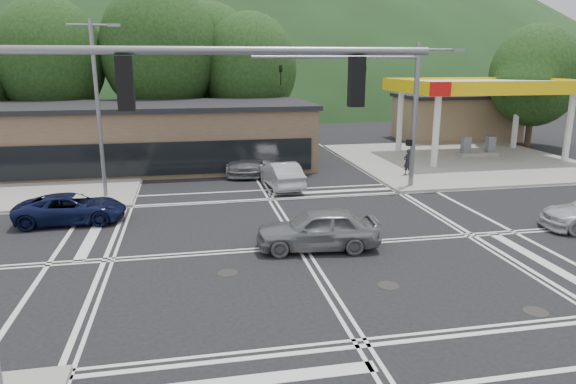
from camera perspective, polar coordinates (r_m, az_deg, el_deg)
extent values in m
plane|color=black|center=(20.05, 1.45, -6.11)|extent=(120.00, 120.00, 0.00)
cube|color=gray|center=(39.03, 18.50, 3.37)|extent=(16.00, 16.00, 0.15)
cube|color=gray|center=(35.76, -28.55, 1.40)|extent=(16.00, 16.00, 0.15)
cylinder|color=silver|center=(35.51, 16.13, 6.50)|extent=(0.44, 0.44, 5.00)
cylinder|color=silver|center=(40.90, 12.33, 7.70)|extent=(0.44, 0.44, 5.00)
cylinder|color=silver|center=(41.02, 28.76, 6.29)|extent=(0.44, 0.44, 5.00)
cylinder|color=silver|center=(45.77, 24.02, 7.47)|extent=(0.44, 0.44, 5.00)
cube|color=silver|center=(40.33, 20.92, 11.00)|extent=(12.00, 8.00, 0.60)
cube|color=yellow|center=(36.98, 24.19, 10.48)|extent=(12.20, 0.25, 0.90)
cube|color=yellow|center=(43.79, 18.15, 11.42)|extent=(12.20, 0.25, 0.90)
cube|color=yellow|center=(37.54, 12.95, 11.39)|extent=(0.25, 8.20, 0.90)
cube|color=yellow|center=(43.77, 27.73, 10.51)|extent=(0.25, 8.20, 0.90)
cube|color=red|center=(34.01, 16.58, 10.89)|extent=(1.40, 0.12, 0.90)
cube|color=gray|center=(40.86, 20.29, 3.94)|extent=(3.00, 1.00, 0.30)
cube|color=slate|center=(40.24, 19.15, 4.90)|extent=(0.60, 0.50, 1.30)
cube|color=slate|center=(41.27, 21.57, 4.91)|extent=(0.60, 0.50, 1.30)
cube|color=#846B4F|center=(49.84, 18.12, 7.77)|extent=(10.00, 6.00, 3.80)
cube|color=brown|center=(35.90, -17.25, 5.69)|extent=(24.00, 8.00, 4.00)
ellipsoid|color=#1E3718|center=(108.64, -8.99, 10.48)|extent=(252.00, 126.00, 140.00)
cylinder|color=#382619|center=(43.72, -24.25, 7.07)|extent=(0.50, 0.50, 4.84)
ellipsoid|color=black|center=(43.48, -24.90, 13.25)|extent=(8.00, 8.00, 9.20)
cylinder|color=#382619|center=(42.60, -13.67, 8.07)|extent=(0.50, 0.50, 5.28)
ellipsoid|color=black|center=(42.39, -14.09, 15.01)|extent=(9.00, 9.00, 10.35)
cylinder|color=#382619|center=(42.91, -4.18, 7.88)|extent=(0.50, 0.50, 4.40)
ellipsoid|color=black|center=(42.64, -4.29, 13.63)|extent=(7.60, 7.60, 8.74)
cylinder|color=#382619|center=(46.61, -8.49, 8.55)|extent=(0.50, 0.50, 4.84)
ellipsoid|color=black|center=(46.38, -8.71, 14.37)|extent=(8.40, 8.40, 9.66)
cylinder|color=#382619|center=(47.79, 25.26, 6.95)|extent=(0.50, 0.50, 3.96)
ellipsoid|color=black|center=(47.54, 25.76, 11.57)|extent=(7.20, 7.20, 8.28)
cylinder|color=slate|center=(27.80, -20.33, 8.30)|extent=(0.20, 0.20, 9.00)
cylinder|color=slate|center=(27.74, -21.11, 16.93)|extent=(2.20, 0.12, 0.12)
cube|color=slate|center=(27.59, -18.76, 17.15)|extent=(0.60, 0.25, 0.15)
cylinder|color=slate|center=(29.40, 13.89, 8.06)|extent=(0.28, 0.28, 8.00)
cylinder|color=slate|center=(27.65, 5.52, 14.68)|extent=(9.00, 0.16, 0.16)
imported|color=black|center=(28.12, 8.48, 12.76)|extent=(0.16, 0.20, 1.00)
imported|color=black|center=(26.97, -0.81, 12.85)|extent=(0.16, 0.20, 1.00)
cylinder|color=slate|center=(29.77, 16.49, 14.93)|extent=(2.40, 0.12, 0.12)
cube|color=slate|center=(30.29, 18.40, 14.77)|extent=(0.70, 0.30, 0.15)
cube|color=black|center=(29.47, 13.29, 5.36)|extent=(0.25, 0.30, 0.35)
cylinder|color=slate|center=(10.15, -9.17, 15.26)|extent=(9.00, 0.16, 0.16)
cube|color=black|center=(10.21, -17.64, 11.41)|extent=(0.30, 0.25, 1.00)
cube|color=black|center=(10.69, 7.61, 12.04)|extent=(0.30, 0.25, 1.00)
imported|color=#0B1233|center=(24.76, -22.95, -1.70)|extent=(4.70, 2.21, 1.30)
imported|color=slate|center=(19.64, 3.31, -4.11)|extent=(4.85, 2.35, 1.60)
imported|color=#A2A3A9|center=(29.18, -0.72, 1.96)|extent=(1.95, 4.65, 1.49)
imported|color=silver|center=(38.74, -0.81, 5.18)|extent=(2.44, 5.06, 1.67)
imported|color=slate|center=(33.37, -4.67, 3.61)|extent=(3.20, 5.94, 1.64)
imported|color=black|center=(32.65, 13.15, 3.28)|extent=(0.67, 0.53, 1.60)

